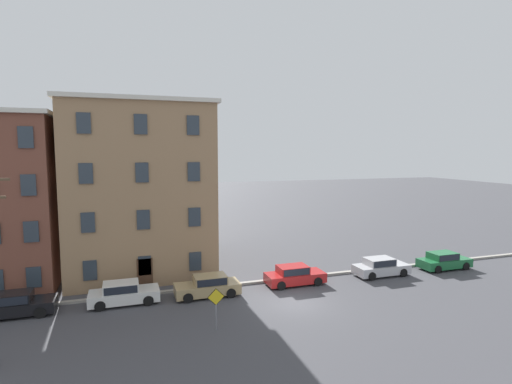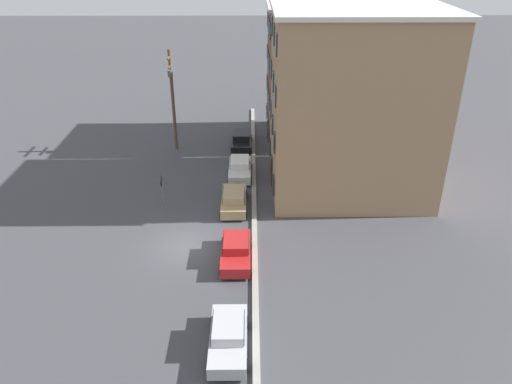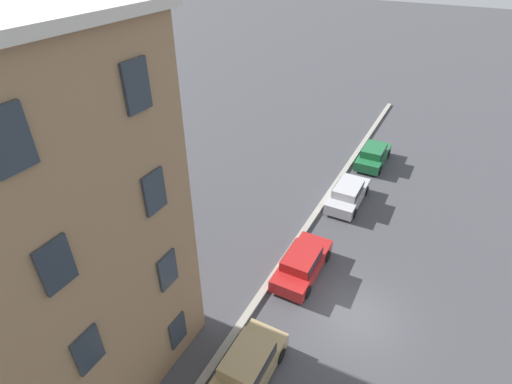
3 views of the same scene
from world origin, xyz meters
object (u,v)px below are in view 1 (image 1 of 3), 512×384
Objects in this scene: car_red at (294,275)px; car_silver at (380,266)px; car_white at (123,293)px; car_green at (444,260)px; car_black at (14,304)px; caution_sign at (216,302)px; car_tan at (208,285)px.

car_silver is (7.41, -0.18, 0.00)m from car_red.
car_white and car_green have the same top height.
car_silver is at bearing -0.54° from car_black.
car_white is 1.00× the size of car_silver.
car_white is 25.64m from car_green.
car_red is 9.17m from caution_sign.
car_red is 1.84× the size of caution_sign.
car_tan is (11.77, -0.38, 0.00)m from car_black.
caution_sign is at bearing -141.84° from car_red.
caution_sign is (-7.18, -5.64, 0.84)m from car_red.
car_red is at bearing 38.16° from caution_sign.
car_white and car_silver have the same top height.
car_white is at bearing 179.25° from car_green.
caution_sign is at bearing -49.06° from car_white.
car_green is 21.42m from caution_sign.
car_green is at bearing -0.68° from car_black.
car_red is at bearing -0.07° from car_white.
car_white is 19.49m from car_silver.
car_white is at bearing 130.94° from caution_sign.
car_black is at bearing 179.32° from car_green.
car_tan is 20.10m from car_green.
caution_sign reaches higher than car_silver.
car_black is 1.00× the size of car_white.
car_black is 6.23m from car_white.
car_black is at bearing 178.16° from car_tan.
car_red is (6.54, 0.32, 0.00)m from car_tan.
car_black and car_red have the same top height.
car_tan is at bearing -179.44° from car_silver.
car_black and car_white have the same top height.
car_red is at bearing -0.19° from car_black.
car_black is 1.00× the size of car_red.
car_tan is 5.43m from caution_sign.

